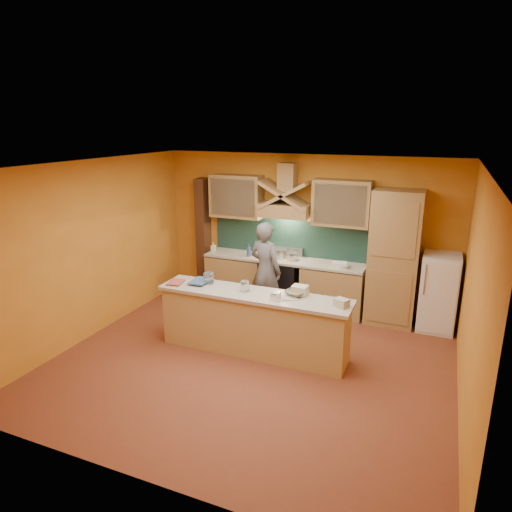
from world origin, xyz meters
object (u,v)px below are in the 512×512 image
at_px(person, 265,270).
at_px(stove, 283,283).
at_px(fridge, 438,292).
at_px(mixing_bowl, 296,293).
at_px(kitchen_scale, 275,297).

bearing_deg(person, stove, -83.94).
xyz_separation_m(fridge, mixing_bowl, (-1.90, -1.76, 0.33)).
bearing_deg(fridge, stove, 180.00).
bearing_deg(kitchen_scale, stove, 114.16).
bearing_deg(kitchen_scale, person, 124.45).
bearing_deg(mixing_bowl, fridge, 42.77).
bearing_deg(mixing_bowl, kitchen_scale, -127.95).
distance_m(stove, person, 0.74).
relative_size(stove, mixing_bowl, 3.06).
relative_size(stove, kitchen_scale, 7.64).
bearing_deg(stove, kitchen_scale, -73.81).
xyz_separation_m(person, mixing_bowl, (0.92, -1.15, 0.12)).
relative_size(person, kitchen_scale, 14.64).
distance_m(fridge, person, 2.89).
height_order(fridge, mixing_bowl, fridge).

